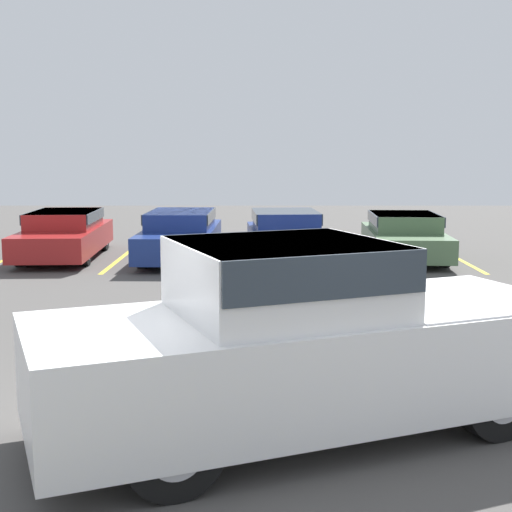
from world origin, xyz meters
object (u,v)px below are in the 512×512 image
at_px(parked_sedan_a, 67,233).
at_px(parked_sedan_d, 407,235).
at_px(pickup_truck, 312,339).
at_px(parked_sedan_b, 183,234).
at_px(parked_sedan_c, 288,232).

xyz_separation_m(parked_sedan_a, parked_sedan_d, (8.90, -0.23, -0.03)).
bearing_deg(pickup_truck, parked_sedan_b, 80.25).
height_order(parked_sedan_b, parked_sedan_c, parked_sedan_b).
bearing_deg(parked_sedan_c, parked_sedan_b, -84.06).
bearing_deg(parked_sedan_d, parked_sedan_c, -94.10).
height_order(parked_sedan_b, parked_sedan_d, parked_sedan_b).
relative_size(parked_sedan_a, parked_sedan_d, 1.09).
bearing_deg(parked_sedan_b, parked_sedan_c, 100.64).
relative_size(parked_sedan_a, parked_sedan_b, 1.02).
bearing_deg(parked_sedan_c, parked_sedan_d, 79.32).
distance_m(parked_sedan_b, parked_sedan_c, 2.77).
bearing_deg(parked_sedan_b, parked_sedan_d, 91.86).
bearing_deg(parked_sedan_c, pickup_truck, -4.71).
height_order(parked_sedan_c, parked_sedan_d, parked_sedan_c).
relative_size(parked_sedan_a, parked_sedan_c, 1.10).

